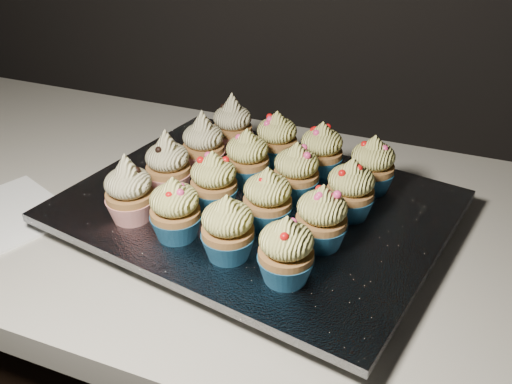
{
  "coord_description": "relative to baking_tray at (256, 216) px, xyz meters",
  "views": [
    {
      "loc": [
        0.29,
        1.06,
        1.35
      ],
      "look_at": [
        0.05,
        1.67,
        0.95
      ],
      "focal_mm": 40.0,
      "sensor_mm": 36.0,
      "label": 1
    }
  ],
  "objects": [
    {
      "name": "cupcake_0",
      "position": [
        -0.13,
        -0.1,
        0.06
      ],
      "size": [
        0.06,
        0.06,
        0.1
      ],
      "color": "red",
      "rests_on": "foil_lining"
    },
    {
      "name": "cupcake_4",
      "position": [
        -0.12,
        -0.02,
        0.06
      ],
      "size": [
        0.06,
        0.06,
        0.1
      ],
      "color": "red",
      "rests_on": "foil_lining"
    },
    {
      "name": "cupcake_10",
      "position": [
        0.05,
        0.03,
        0.06
      ],
      "size": [
        0.06,
        0.06,
        0.08
      ],
      "color": "#1B5883",
      "rests_on": "foil_lining"
    },
    {
      "name": "cupcake_15",
      "position": [
        0.14,
        0.09,
        0.06
      ],
      "size": [
        0.06,
        0.06,
        0.08
      ],
      "color": "#1B5883",
      "rests_on": "foil_lining"
    },
    {
      "name": "worktop",
      "position": [
        -0.05,
        0.03,
        -0.03
      ],
      "size": [
        2.44,
        0.64,
        0.04
      ],
      "primitive_type": "cube",
      "color": "beige",
      "rests_on": "cabinet"
    },
    {
      "name": "baking_tray",
      "position": [
        0.0,
        0.0,
        0.0
      ],
      "size": [
        0.51,
        0.42,
        0.02
      ],
      "primitive_type": "cube",
      "rotation": [
        0.0,
        0.0,
        -0.18
      ],
      "color": "black",
      "rests_on": "worktop"
    },
    {
      "name": "cupcake_3",
      "position": [
        0.09,
        -0.14,
        0.06
      ],
      "size": [
        0.06,
        0.06,
        0.08
      ],
      "color": "#1B5883",
      "rests_on": "foil_lining"
    },
    {
      "name": "cupcake_1",
      "position": [
        -0.06,
        -0.11,
        0.06
      ],
      "size": [
        0.06,
        0.06,
        0.08
      ],
      "color": "#1B5883",
      "rests_on": "foil_lining"
    },
    {
      "name": "cupcake_14",
      "position": [
        0.06,
        0.11,
        0.06
      ],
      "size": [
        0.06,
        0.06,
        0.08
      ],
      "color": "#1B5883",
      "rests_on": "foil_lining"
    },
    {
      "name": "cupcake_5",
      "position": [
        -0.05,
        -0.03,
        0.06
      ],
      "size": [
        0.06,
        0.06,
        0.08
      ],
      "color": "#1B5883",
      "rests_on": "foil_lining"
    },
    {
      "name": "foil_lining",
      "position": [
        0.0,
        0.0,
        0.02
      ],
      "size": [
        0.55,
        0.47,
        0.01
      ],
      "primitive_type": "cube",
      "rotation": [
        0.0,
        0.0,
        -0.18
      ],
      "color": "silver",
      "rests_on": "baking_tray"
    },
    {
      "name": "cupcake_2",
      "position": [
        0.01,
        -0.12,
        0.06
      ],
      "size": [
        0.06,
        0.06,
        0.08
      ],
      "color": "#1B5883",
      "rests_on": "foil_lining"
    },
    {
      "name": "cupcake_8",
      "position": [
        -0.11,
        0.06,
        0.06
      ],
      "size": [
        0.06,
        0.06,
        0.1
      ],
      "color": "red",
      "rests_on": "foil_lining"
    },
    {
      "name": "cupcake_6",
      "position": [
        0.03,
        -0.05,
        0.06
      ],
      "size": [
        0.06,
        0.06,
        0.08
      ],
      "color": "#1B5883",
      "rests_on": "foil_lining"
    },
    {
      "name": "cupcake_12",
      "position": [
        -0.1,
        0.14,
        0.06
      ],
      "size": [
        0.06,
        0.06,
        0.1
      ],
      "color": "red",
      "rests_on": "foil_lining"
    },
    {
      "name": "cupcake_11",
      "position": [
        0.12,
        0.02,
        0.06
      ],
      "size": [
        0.06,
        0.06,
        0.08
      ],
      "color": "#1B5883",
      "rests_on": "foil_lining"
    },
    {
      "name": "cupcake_7",
      "position": [
        0.11,
        -0.06,
        0.06
      ],
      "size": [
        0.06,
        0.06,
        0.08
      ],
      "color": "#1B5883",
      "rests_on": "foil_lining"
    },
    {
      "name": "cupcake_9",
      "position": [
        -0.03,
        0.05,
        0.06
      ],
      "size": [
        0.06,
        0.06,
        0.08
      ],
      "color": "#1B5883",
      "rests_on": "foil_lining"
    },
    {
      "name": "cupcake_13",
      "position": [
        -0.01,
        0.12,
        0.06
      ],
      "size": [
        0.06,
        0.06,
        0.08
      ],
      "color": "#1B5883",
      "rests_on": "foil_lining"
    }
  ]
}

